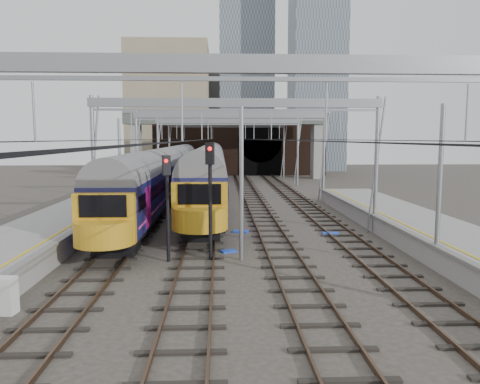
{
  "coord_description": "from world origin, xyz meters",
  "views": [
    {
      "loc": [
        -0.95,
        -19.04,
        5.58
      ],
      "look_at": [
        0.21,
        8.6,
        2.4
      ],
      "focal_mm": 35.0,
      "sensor_mm": 36.0,
      "label": 1
    }
  ],
  "objects_px": {
    "train_main": "(212,163)",
    "signal_near_left": "(167,195)",
    "relay_cabinet": "(6,296)",
    "signal_near_centre": "(210,188)",
    "train_second": "(175,167)"
  },
  "relations": [
    {
      "from": "train_main",
      "to": "signal_near_left",
      "type": "relative_size",
      "value": 13.97
    },
    {
      "from": "signal_near_centre",
      "to": "relay_cabinet",
      "type": "xyz_separation_m",
      "value": [
        -6.38,
        -6.38,
        -2.76
      ]
    },
    {
      "from": "relay_cabinet",
      "to": "train_main",
      "type": "bearing_deg",
      "value": 88.98
    },
    {
      "from": "train_second",
      "to": "signal_near_left",
      "type": "bearing_deg",
      "value": -85.08
    },
    {
      "from": "train_second",
      "to": "signal_near_centre",
      "type": "distance_m",
      "value": 31.11
    },
    {
      "from": "train_main",
      "to": "relay_cabinet",
      "type": "distance_m",
      "value": 42.82
    },
    {
      "from": "signal_near_left",
      "to": "relay_cabinet",
      "type": "bearing_deg",
      "value": -150.9
    },
    {
      "from": "train_second",
      "to": "signal_near_left",
      "type": "xyz_separation_m",
      "value": [
        2.67,
        -31.0,
        0.6
      ]
    },
    {
      "from": "signal_near_left",
      "to": "relay_cabinet",
      "type": "height_order",
      "value": "signal_near_left"
    },
    {
      "from": "train_second",
      "to": "signal_near_centre",
      "type": "relative_size",
      "value": 11.78
    },
    {
      "from": "signal_near_left",
      "to": "signal_near_centre",
      "type": "height_order",
      "value": "signal_near_centre"
    },
    {
      "from": "train_second",
      "to": "relay_cabinet",
      "type": "relative_size",
      "value": 53.37
    },
    {
      "from": "signal_near_left",
      "to": "relay_cabinet",
      "type": "xyz_separation_m",
      "value": [
        -4.47,
        -6.14,
        -2.46
      ]
    },
    {
      "from": "train_main",
      "to": "signal_near_centre",
      "type": "xyz_separation_m",
      "value": [
        0.58,
        -36.0,
        0.79
      ]
    },
    {
      "from": "train_main",
      "to": "relay_cabinet",
      "type": "height_order",
      "value": "train_main"
    }
  ]
}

